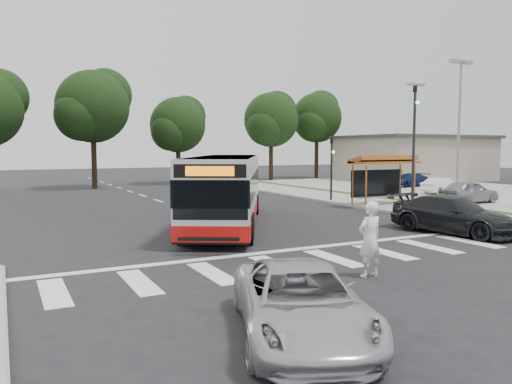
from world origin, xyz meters
TOP-DOWN VIEW (x-y plane):
  - ground at (0.00, 0.00)m, footprint 140.00×140.00m
  - sidewalk_east at (11.00, 8.00)m, footprint 4.00×40.00m
  - curb_east at (9.00, 8.00)m, footprint 0.30×40.00m
  - curb_east_red at (9.00, -2.00)m, footprint 0.32×6.00m
  - parking_lot at (23.00, 10.00)m, footprint 18.00×36.00m
  - commercial_building at (30.00, 22.00)m, footprint 14.00×10.00m
  - building_roof_cap at (30.00, 22.00)m, footprint 14.60×10.60m
  - crosswalk_ladder at (0.00, -5.00)m, footprint 18.00×2.60m
  - bus_shelter at (10.80, 5.10)m, footprint 4.20×1.60m
  - traffic_signal_ne_tall at (9.60, 1.49)m, footprint 0.18×0.37m
  - traffic_signal_ne_short at (9.60, 8.49)m, footprint 0.18×0.37m
  - lot_light_front at (18.00, 6.00)m, footprint 1.90×0.35m
  - lot_light_mid at (24.00, 16.00)m, footprint 1.90×0.35m
  - tree_ne_a at (16.08, 28.06)m, footprint 6.16×5.74m
  - tree_ne_b at (23.08, 30.06)m, footprint 6.16×5.74m
  - tree_north_a at (-1.92, 26.07)m, footprint 6.60×6.15m
  - tree_north_b at (6.07, 28.06)m, footprint 5.72×5.33m
  - transit_bus at (-0.25, 2.61)m, footprint 7.84×11.46m
  - pedestrian at (-0.47, -7.21)m, footprint 0.76×0.53m
  - dark_sedan at (6.94, -3.43)m, footprint 3.05×5.40m
  - silver_suv_south at (-4.35, -9.98)m, footprint 3.67×5.10m
  - parked_car_0 at (15.92, 3.32)m, footprint 4.13×1.84m
  - parked_car_1 at (19.63, 8.74)m, footprint 3.50×1.47m
  - parked_car_3 at (22.10, 14.62)m, footprint 4.09×2.04m

SIDE VIEW (x-z plane):
  - ground at x=0.00m, z-range 0.00..0.00m
  - crosswalk_ladder at x=0.00m, z-range 0.00..0.01m
  - parking_lot at x=23.00m, z-range 0.00..0.10m
  - sidewalk_east at x=11.00m, z-range 0.00..0.12m
  - curb_east at x=9.00m, z-range 0.00..0.15m
  - curb_east_red at x=9.00m, z-range 0.00..0.15m
  - silver_suv_south at x=-4.35m, z-range 0.00..1.29m
  - parked_car_1 at x=19.63m, z-range 0.10..1.22m
  - parked_car_3 at x=22.10m, z-range 0.10..1.24m
  - dark_sedan at x=6.94m, z-range 0.00..1.48m
  - parked_car_0 at x=15.92m, z-range 0.10..1.48m
  - pedestrian at x=-0.47m, z-range 0.00..2.00m
  - transit_bus at x=-0.25m, z-range 0.00..3.02m
  - commercial_building at x=30.00m, z-range 0.00..4.40m
  - bus_shelter at x=10.80m, z-range 0.92..3.78m
  - traffic_signal_ne_short at x=9.60m, z-range 0.48..4.48m
  - traffic_signal_ne_tall at x=9.60m, z-range 0.63..7.13m
  - building_roof_cap at x=30.00m, z-range 4.40..4.70m
  - tree_north_b at x=6.07m, z-range 1.45..9.88m
  - lot_light_front at x=18.00m, z-range 1.40..10.41m
  - lot_light_mid at x=24.00m, z-range 1.40..10.41m
  - tree_ne_a at x=16.08m, z-range 1.74..11.04m
  - tree_ne_b at x=23.08m, z-range 1.91..11.93m
  - tree_north_a at x=-1.92m, z-range 1.84..12.01m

